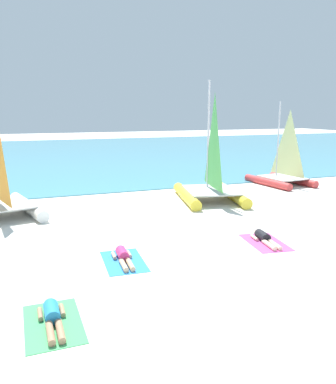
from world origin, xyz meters
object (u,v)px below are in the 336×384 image
object	(u,v)px
sailboat_red	(282,173)
towel_middle	(124,261)
sailboat_white	(0,197)
sunbather_left	(52,316)
sailboat_yellow	(210,183)
sunbather_middle	(123,256)
sunbather_right	(264,238)
towel_left	(53,323)
towel_right	(265,242)

from	to	relation	value
sailboat_red	towel_middle	size ratio (longest dim) A/B	2.48
sailboat_white	sunbather_left	xyz separation A→B (m)	(1.19, -9.16, -0.68)
sailboat_yellow	towel_middle	distance (m)	8.43
sunbather_middle	sunbather_right	xyz separation A→B (m)	(4.68, -0.04, 0.00)
sailboat_red	sunbather_left	xyz separation A→B (m)	(-13.64, -10.91, -0.57)
sunbather_left	sunbather_middle	world-z (taller)	same
sailboat_red	towel_middle	bearing A→B (deg)	-149.71
sailboat_red	sunbather_right	size ratio (longest dim) A/B	3.01
towel_left	sunbather_left	xyz separation A→B (m)	(-0.00, 0.07, 0.13)
towel_left	sunbather_left	size ratio (longest dim) A/B	1.22
sailboat_white	towel_middle	distance (m)	7.36
towel_middle	sunbather_right	bearing A→B (deg)	0.32
sailboat_red	sunbather_middle	distance (m)	14.10
sailboat_white	towel_middle	xyz separation A→B (m)	(3.35, -6.50, -0.81)
sailboat_yellow	sailboat_red	size ratio (longest dim) A/B	1.18
sailboat_white	sailboat_yellow	world-z (taller)	sailboat_yellow
sunbather_left	towel_middle	xyz separation A→B (m)	(2.17, 2.66, -0.13)
sunbather_middle	sunbather_right	world-z (taller)	same
towel_middle	towel_right	distance (m)	4.67
sailboat_red	sunbather_right	world-z (taller)	sailboat_red
sailboat_white	towel_left	bearing A→B (deg)	-96.16
sailboat_white	sunbather_right	world-z (taller)	sailboat_white
towel_right	sailboat_red	bearing A→B (deg)	50.63
sailboat_yellow	sunbather_middle	distance (m)	8.37
sailboat_red	sunbather_left	bearing A→B (deg)	-146.77
sailboat_red	sunbather_left	world-z (taller)	sailboat_red
sunbather_left	towel_middle	distance (m)	3.43
sailboat_white	sunbather_left	size ratio (longest dim) A/B	3.51
sunbather_left	sunbather_right	size ratio (longest dim) A/B	1.00
towel_middle	towel_left	bearing A→B (deg)	-128.45
sailboat_red	towel_right	size ratio (longest dim) A/B	2.48
sailboat_yellow	sunbather_middle	xyz separation A→B (m)	(-5.79, -6.00, -0.70)
sunbather_left	sunbather_middle	xyz separation A→B (m)	(2.17, 2.73, 0.00)
towel_right	sunbather_middle	bearing A→B (deg)	178.69
sunbather_left	towel_right	xyz separation A→B (m)	(6.84, 2.62, -0.13)
towel_right	sailboat_white	bearing A→B (deg)	140.83
sailboat_red	sailboat_yellow	bearing A→B (deg)	-164.44
sailboat_red	towel_left	world-z (taller)	sailboat_red
sailboat_red	towel_left	bearing A→B (deg)	-146.60
sailboat_red	towel_right	xyz separation A→B (m)	(-6.80, -8.29, -0.70)
towel_middle	sunbather_middle	bearing A→B (deg)	85.95
towel_left	sailboat_red	bearing A→B (deg)	38.82
towel_left	towel_right	world-z (taller)	same
sailboat_white	towel_right	bearing A→B (deg)	-52.66
sailboat_red	towel_middle	distance (m)	14.15
towel_left	towel_middle	bearing A→B (deg)	51.55
sunbather_middle	towel_right	size ratio (longest dim) A/B	0.82
towel_left	towel_middle	world-z (taller)	same
sailboat_yellow	sailboat_red	distance (m)	6.08
sailboat_white	towel_left	size ratio (longest dim) A/B	2.88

